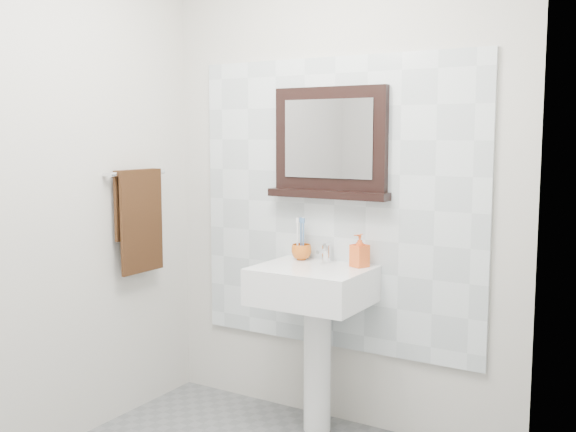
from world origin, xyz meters
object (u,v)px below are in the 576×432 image
object	(u,v)px
soap_dispenser	(360,250)
framed_mirror	(330,146)
toothbrush_cup	(301,252)
pedestal_sink	(313,303)
hand_towel	(139,213)

from	to	relation	value
soap_dispenser	framed_mirror	xyz separation A→B (m)	(-0.20, 0.07, 0.51)
framed_mirror	soap_dispenser	bearing A→B (deg)	-18.40
toothbrush_cup	soap_dispenser	xyz separation A→B (m)	(0.34, -0.02, 0.04)
pedestal_sink	toothbrush_cup	bearing A→B (deg)	137.11
toothbrush_cup	framed_mirror	world-z (taller)	framed_mirror
toothbrush_cup	hand_towel	size ratio (longest dim) A/B	0.19
toothbrush_cup	soap_dispenser	bearing A→B (deg)	-3.10
pedestal_sink	framed_mirror	xyz separation A→B (m)	(-0.01, 0.19, 0.78)
toothbrush_cup	framed_mirror	xyz separation A→B (m)	(0.14, 0.05, 0.55)
pedestal_sink	toothbrush_cup	distance (m)	0.30
pedestal_sink	hand_towel	world-z (taller)	hand_towel
toothbrush_cup	soap_dispenser	size ratio (longest dim) A/B	0.63
framed_mirror	hand_towel	bearing A→B (deg)	-155.67
toothbrush_cup	framed_mirror	bearing A→B (deg)	19.52
pedestal_sink	hand_towel	xyz separation A→B (m)	(-0.93, -0.23, 0.42)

